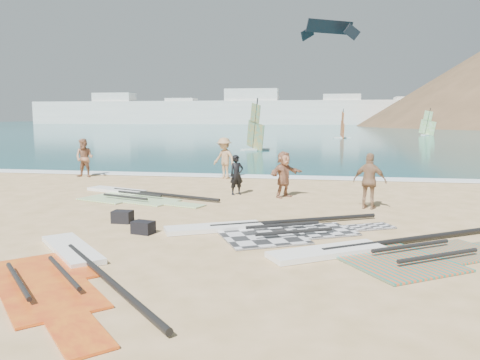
% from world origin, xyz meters
% --- Properties ---
extents(ground, '(300.00, 300.00, 0.00)m').
position_xyz_m(ground, '(0.00, 0.00, 0.00)').
color(ground, '#DBB180').
rests_on(ground, ground).
extents(sea, '(300.00, 240.00, 0.06)m').
position_xyz_m(sea, '(0.00, 132.00, 0.00)').
color(sea, '#0B5152').
rests_on(sea, ground).
extents(surf_line, '(300.00, 1.20, 0.04)m').
position_xyz_m(surf_line, '(0.00, 12.30, 0.00)').
color(surf_line, white).
rests_on(surf_line, ground).
extents(far_town, '(160.00, 8.00, 12.00)m').
position_xyz_m(far_town, '(-15.72, 150.00, 4.49)').
color(far_town, white).
rests_on(far_town, ground).
extents(rig_grey, '(6.09, 4.03, 0.20)m').
position_xyz_m(rig_grey, '(2.05, 1.56, 0.05)').
color(rig_grey, '#262628').
rests_on(rig_grey, ground).
extents(rig_green, '(5.86, 3.57, 0.20)m').
position_xyz_m(rig_green, '(-3.49, 5.99, 0.05)').
color(rig_green, '#74BD34').
rests_on(rig_green, ground).
extents(rig_orange, '(6.13, 4.53, 0.20)m').
position_xyz_m(rig_orange, '(4.99, -0.00, 0.05)').
color(rig_orange, '#F35527').
rests_on(rig_orange, ground).
extents(rig_red, '(4.95, 5.55, 0.20)m').
position_xyz_m(rig_red, '(-1.43, -2.28, 0.05)').
color(rig_red, red).
rests_on(rig_red, ground).
extents(gear_bag_near, '(0.55, 0.40, 0.34)m').
position_xyz_m(gear_bag_near, '(-2.02, 1.88, 0.17)').
color(gear_bag_near, black).
rests_on(gear_bag_near, ground).
extents(gear_bag_far, '(0.60, 0.48, 0.32)m').
position_xyz_m(gear_bag_far, '(-0.98, 0.82, 0.16)').
color(gear_bag_far, black).
rests_on(gear_bag_far, ground).
extents(person_wetsuit, '(0.66, 0.62, 1.52)m').
position_xyz_m(person_wetsuit, '(0.33, 7.08, 0.76)').
color(person_wetsuit, black).
rests_on(person_wetsuit, ground).
extents(beachgoer_left, '(0.93, 0.73, 1.89)m').
position_xyz_m(beachgoer_left, '(-7.93, 10.90, 0.94)').
color(beachgoer_left, '#A16D4E').
rests_on(beachgoer_left, ground).
extents(beachgoer_mid, '(1.47, 1.29, 1.97)m').
position_xyz_m(beachgoer_mid, '(-1.07, 11.50, 0.98)').
color(beachgoer_mid, tan).
rests_on(beachgoer_mid, ground).
extents(beachgoer_back, '(1.15, 0.77, 1.81)m').
position_xyz_m(beachgoer_back, '(5.03, 5.12, 0.91)').
color(beachgoer_back, '#956E4F').
rests_on(beachgoer_back, ground).
extents(beachgoer_right, '(1.39, 1.55, 1.71)m').
position_xyz_m(beachgoer_right, '(2.14, 6.82, 0.86)').
color(beachgoer_right, '#A77051').
rests_on(beachgoer_right, ground).
extents(windsurfer_left, '(2.39, 2.43, 4.51)m').
position_xyz_m(windsurfer_left, '(-2.08, 29.52, 1.31)').
color(windsurfer_left, white).
rests_on(windsurfer_left, ground).
extents(windsurfer_centre, '(2.22, 2.62, 3.93)m').
position_xyz_m(windsurfer_centre, '(6.26, 53.17, 1.18)').
color(windsurfer_centre, white).
rests_on(windsurfer_centre, ground).
extents(windsurfer_right, '(2.12, 2.14, 4.19)m').
position_xyz_m(windsurfer_right, '(19.42, 64.88, 1.24)').
color(windsurfer_right, white).
rests_on(windsurfer_right, ground).
extents(kitesurf_kite, '(6.41, 4.11, 2.41)m').
position_xyz_m(kitesurf_kite, '(4.23, 49.18, 13.44)').
color(kitesurf_kite, black).
rests_on(kitesurf_kite, ground).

